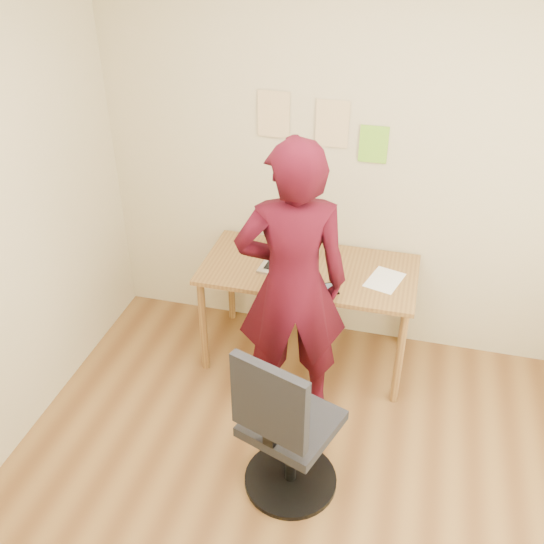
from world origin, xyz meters
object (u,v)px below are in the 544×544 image
(phone, at_px, (332,289))
(office_chair, at_px, (285,435))
(person, at_px, (292,285))
(laptop, at_px, (290,257))
(desk, at_px, (309,279))

(phone, distance_m, office_chair, 1.00)
(office_chair, bearing_deg, person, 120.14)
(phone, xyz_separation_m, office_chair, (-0.06, -0.95, -0.32))
(phone, relative_size, office_chair, 0.14)
(laptop, height_order, office_chair, office_chair)
(laptop, bearing_deg, office_chair, -72.84)
(phone, height_order, office_chair, office_chair)
(desk, relative_size, person, 0.78)
(desk, relative_size, office_chair, 1.40)
(desk, bearing_deg, person, -91.16)
(laptop, bearing_deg, desk, 0.68)
(phone, distance_m, person, 0.36)
(office_chair, bearing_deg, laptop, 121.61)
(laptop, bearing_deg, person, -70.72)
(desk, height_order, person, person)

